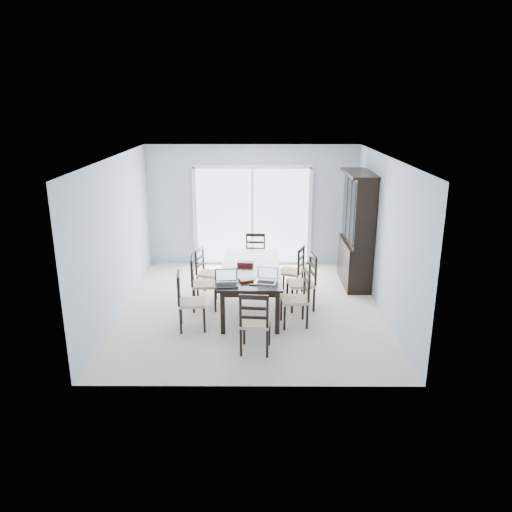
# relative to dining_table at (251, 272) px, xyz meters

# --- Properties ---
(floor) EXTENTS (5.00, 5.00, 0.00)m
(floor) POSITION_rel_dining_table_xyz_m (0.00, 0.00, -0.67)
(floor) COLOR #EEE2CC
(floor) RESTS_ON ground
(ceiling) EXTENTS (5.00, 5.00, 0.00)m
(ceiling) POSITION_rel_dining_table_xyz_m (0.00, 0.00, 1.93)
(ceiling) COLOR white
(ceiling) RESTS_ON back_wall
(back_wall) EXTENTS (4.50, 0.02, 2.60)m
(back_wall) POSITION_rel_dining_table_xyz_m (0.00, 2.50, 0.63)
(back_wall) COLOR #A3B1C3
(back_wall) RESTS_ON floor
(wall_left) EXTENTS (0.02, 5.00, 2.60)m
(wall_left) POSITION_rel_dining_table_xyz_m (-2.25, 0.00, 0.63)
(wall_left) COLOR #A3B1C3
(wall_left) RESTS_ON floor
(wall_right) EXTENTS (0.02, 5.00, 2.60)m
(wall_right) POSITION_rel_dining_table_xyz_m (2.25, 0.00, 0.63)
(wall_right) COLOR #A3B1C3
(wall_right) RESTS_ON floor
(balcony) EXTENTS (4.50, 2.00, 0.10)m
(balcony) POSITION_rel_dining_table_xyz_m (0.00, 3.50, -0.72)
(balcony) COLOR gray
(balcony) RESTS_ON ground
(railing) EXTENTS (4.50, 0.06, 1.10)m
(railing) POSITION_rel_dining_table_xyz_m (0.00, 4.50, -0.12)
(railing) COLOR #99999E
(railing) RESTS_ON balcony
(dining_table) EXTENTS (1.00, 2.20, 0.75)m
(dining_table) POSITION_rel_dining_table_xyz_m (0.00, 0.00, 0.00)
(dining_table) COLOR black
(dining_table) RESTS_ON floor
(china_hutch) EXTENTS (0.50, 1.38, 2.20)m
(china_hutch) POSITION_rel_dining_table_xyz_m (2.02, 1.25, 0.40)
(china_hutch) COLOR black
(china_hutch) RESTS_ON floor
(sliding_door) EXTENTS (2.52, 0.05, 2.18)m
(sliding_door) POSITION_rel_dining_table_xyz_m (0.00, 2.48, 0.41)
(sliding_door) COLOR silver
(sliding_door) RESTS_ON floor
(chair_left_near) EXTENTS (0.46, 0.45, 1.07)m
(chair_left_near) POSITION_rel_dining_table_xyz_m (-1.01, -0.82, -0.10)
(chair_left_near) COLOR black
(chair_left_near) RESTS_ON floor
(chair_left_mid) EXTENTS (0.45, 0.44, 1.08)m
(chair_left_mid) POSITION_rel_dining_table_xyz_m (-0.90, -0.01, -0.10)
(chair_left_mid) COLOR black
(chair_left_mid) RESTS_ON floor
(chair_left_far) EXTENTS (0.49, 0.48, 1.04)m
(chair_left_far) POSITION_rel_dining_table_xyz_m (-0.85, 0.62, -0.12)
(chair_left_far) COLOR black
(chair_left_far) RESTS_ON floor
(chair_right_near) EXTENTS (0.45, 0.44, 1.06)m
(chair_right_near) POSITION_rel_dining_table_xyz_m (0.79, -0.66, -0.11)
(chair_right_near) COLOR black
(chair_right_near) RESTS_ON floor
(chair_right_mid) EXTENTS (0.50, 0.49, 1.13)m
(chair_right_mid) POSITION_rel_dining_table_xyz_m (0.95, 0.01, -0.08)
(chair_right_mid) COLOR black
(chair_right_mid) RESTS_ON floor
(chair_right_far) EXTENTS (0.52, 0.52, 1.07)m
(chair_right_far) POSITION_rel_dining_table_xyz_m (0.81, 0.65, -0.11)
(chair_right_far) COLOR black
(chair_right_far) RESTS_ON floor
(chair_end_near) EXTENTS (0.45, 0.46, 1.09)m
(chair_end_near) POSITION_rel_dining_table_xyz_m (0.08, -1.65, -0.09)
(chair_end_near) COLOR black
(chair_end_near) RESTS_ON floor
(chair_end_far) EXTENTS (0.41, 0.42, 1.05)m
(chair_end_far) POSITION_rel_dining_table_xyz_m (0.07, 1.57, -0.12)
(chair_end_far) COLOR black
(chair_end_far) RESTS_ON floor
(laptop_dark) EXTENTS (0.37, 0.27, 0.24)m
(laptop_dark) POSITION_rel_dining_table_xyz_m (-0.36, -0.89, 0.14)
(laptop_dark) COLOR black
(laptop_dark) RESTS_ON dining_table
(laptop_silver) EXTENTS (0.38, 0.31, 0.23)m
(laptop_silver) POSITION_rel_dining_table_xyz_m (0.24, -0.76, 0.13)
(laptop_silver) COLOR silver
(laptop_silver) RESTS_ON dining_table
(book_stack) EXTENTS (0.29, 0.26, 0.04)m
(book_stack) POSITION_rel_dining_table_xyz_m (-0.06, -0.67, 0.10)
(book_stack) COLOR maroon
(book_stack) RESTS_ON dining_table
(cell_phone) EXTENTS (0.13, 0.09, 0.01)m
(cell_phone) POSITION_rel_dining_table_xyz_m (0.05, -0.86, 0.08)
(cell_phone) COLOR black
(cell_phone) RESTS_ON dining_table
(game_box) EXTENTS (0.28, 0.16, 0.07)m
(game_box) POSITION_rel_dining_table_xyz_m (-0.10, 0.10, 0.11)
(game_box) COLOR #531014
(game_box) RESTS_ON dining_table
(hot_tub) EXTENTS (2.19, 2.00, 1.04)m
(hot_tub) POSITION_rel_dining_table_xyz_m (-0.25, 3.66, -0.15)
(hot_tub) COLOR brown
(hot_tub) RESTS_ON balcony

